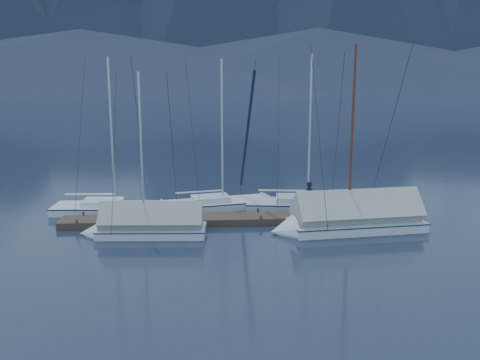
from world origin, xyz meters
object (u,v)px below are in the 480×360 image
(sailboat_open_left, at_px, (124,210))
(person, at_px, (310,197))
(sailboat_open_right, at_px, (317,207))
(sailboat_covered_far, at_px, (142,227))
(sailboat_covered_near, at_px, (345,221))
(sailboat_open_mid, at_px, (231,204))

(sailboat_open_left, height_order, person, sailboat_open_left)
(sailboat_open_right, height_order, sailboat_covered_far, sailboat_open_right)
(sailboat_open_left, relative_size, sailboat_open_right, 0.98)
(sailboat_covered_near, distance_m, sailboat_covered_far, 9.70)
(sailboat_covered_near, distance_m, person, 2.66)
(sailboat_open_mid, distance_m, person, 4.86)
(sailboat_covered_near, bearing_deg, sailboat_open_right, 96.76)
(sailboat_open_right, bearing_deg, sailboat_covered_far, -156.48)
(sailboat_open_right, xyz_separation_m, person, (-0.80, -1.76, 0.99))
(sailboat_open_mid, distance_m, sailboat_covered_far, 6.62)
(sailboat_open_mid, bearing_deg, sailboat_covered_near, -42.85)
(sailboat_open_mid, xyz_separation_m, person, (3.97, -2.63, 1.00))
(sailboat_open_mid, bearing_deg, person, -33.55)
(sailboat_open_left, distance_m, person, 10.08)
(sailboat_open_right, height_order, person, sailboat_open_right)
(sailboat_covered_far, bearing_deg, person, 15.02)
(sailboat_open_left, relative_size, sailboat_open_mid, 1.01)
(sailboat_open_right, relative_size, sailboat_covered_far, 1.13)
(sailboat_open_left, distance_m, sailboat_open_mid, 5.92)
(sailboat_open_left, xyz_separation_m, sailboat_open_right, (10.65, -0.15, 0.00))
(sailboat_open_mid, bearing_deg, sailboat_covered_far, -132.36)
(sailboat_covered_far, bearing_deg, sailboat_open_mid, 47.64)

